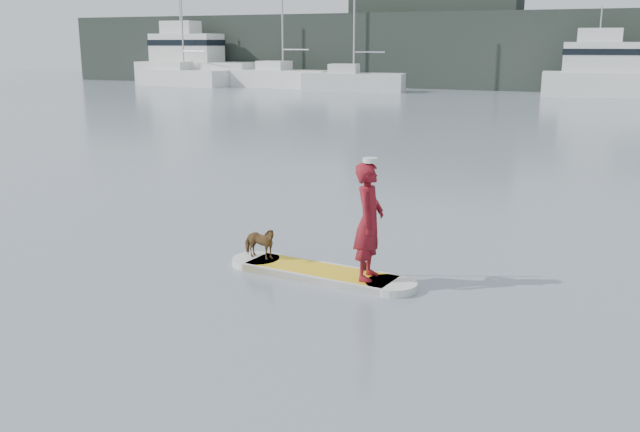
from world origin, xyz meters
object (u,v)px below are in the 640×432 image
at_px(sailboat_b, 282,76).
at_px(motor_yacht_a, 613,72).
at_px(paddleboard, 320,273).
at_px(sailboat_a, 184,76).
at_px(sailboat_c, 353,81).
at_px(dog, 259,243).
at_px(paddler, 369,221).
at_px(motor_yacht_b, 193,61).

bearing_deg(sailboat_b, motor_yacht_a, 5.99).
bearing_deg(paddleboard, sailboat_a, 132.98).
bearing_deg(sailboat_c, paddleboard, -78.55).
distance_m(paddleboard, sailboat_b, 49.01).
distance_m(sailboat_a, sailboat_b, 8.83).
bearing_deg(dog, sailboat_c, 23.36).
distance_m(paddler, sailboat_a, 53.02).
distance_m(sailboat_a, motor_yacht_a, 34.06).
relative_size(paddleboard, dog, 5.05).
xyz_separation_m(dog, motor_yacht_b, (-31.27, 43.98, 1.64)).
height_order(paddler, motor_yacht_a, motor_yacht_a).
bearing_deg(sailboat_c, sailboat_b, 154.65).
height_order(paddleboard, dog, dog).
distance_m(paddler, sailboat_c, 44.66).
bearing_deg(sailboat_a, paddler, -46.16).
xyz_separation_m(sailboat_a, motor_yacht_b, (-0.64, 2.41, 1.22)).
height_order(paddleboard, motor_yacht_b, motor_yacht_b).
bearing_deg(dog, paddleboard, -92.16).
height_order(dog, sailboat_a, sailboat_a).
bearing_deg(dog, motor_yacht_a, -0.95).
height_order(dog, sailboat_c, sailboat_c).
relative_size(dog, motor_yacht_b, 0.06).
distance_m(paddler, motor_yacht_b, 55.33).
distance_m(dog, sailboat_a, 51.64).
distance_m(paddleboard, paddler, 1.29).
xyz_separation_m(paddleboard, sailboat_a, (-31.80, 41.69, 0.75)).
height_order(paddleboard, paddler, paddler).
bearing_deg(paddleboard, paddler, -0.00).
bearing_deg(paddler, paddleboard, 78.89).
bearing_deg(sailboat_c, dog, -79.93).
relative_size(paddleboard, sailboat_a, 0.28).
height_order(paddleboard, sailboat_b, sailboat_b).
bearing_deg(sailboat_a, dog, -47.79).
xyz_separation_m(paddler, sailboat_b, (-23.95, 43.30, -0.11)).
bearing_deg(motor_yacht_b, paddleboard, -55.09).
xyz_separation_m(paddleboard, dog, (-1.17, 0.12, 0.33)).
distance_m(paddleboard, sailboat_c, 44.27).
height_order(motor_yacht_a, motor_yacht_b, motor_yacht_b).
height_order(sailboat_a, motor_yacht_a, sailboat_a).
height_order(dog, motor_yacht_a, motor_yacht_a).
height_order(paddleboard, sailboat_c, sailboat_c).
relative_size(sailboat_c, motor_yacht_a, 1.06).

